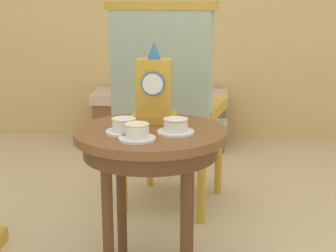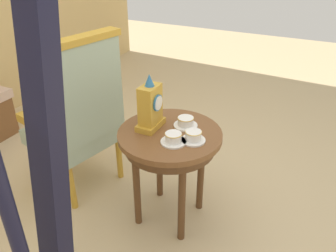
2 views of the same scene
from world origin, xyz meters
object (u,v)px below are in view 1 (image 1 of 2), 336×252
(teacup_right, at_px, (137,132))
(mantel_clock, at_px, (154,90))
(side_table, at_px, (151,150))
(teacup_left, at_px, (124,126))
(armchair, at_px, (168,106))
(window_bench, at_px, (160,118))
(teacup_center, at_px, (176,127))

(teacup_right, xyz_separation_m, mantel_clock, (0.03, 0.29, 0.11))
(side_table, height_order, teacup_left, teacup_left)
(teacup_right, height_order, armchair, armchair)
(side_table, bearing_deg, window_bench, 94.40)
(teacup_center, bearing_deg, armchair, 97.02)
(mantel_clock, distance_m, window_bench, 1.93)
(side_table, bearing_deg, teacup_center, -27.04)
(side_table, height_order, window_bench, side_table)
(teacup_left, xyz_separation_m, window_bench, (-0.06, 2.04, -0.45))
(teacup_right, xyz_separation_m, armchair, (0.05, 0.85, -0.08))
(teacup_center, height_order, window_bench, teacup_center)
(teacup_left, bearing_deg, armchair, 81.73)
(teacup_left, xyz_separation_m, teacup_right, (0.06, -0.09, 0.00))
(teacup_center, bearing_deg, teacup_left, -175.99)
(teacup_left, height_order, armchair, armchair)
(teacup_left, bearing_deg, mantel_clock, 63.32)
(side_table, distance_m, window_bench, 2.00)
(side_table, xyz_separation_m, teacup_right, (-0.03, -0.16, 0.11))
(window_bench, bearing_deg, mantel_clock, -85.22)
(armchair, bearing_deg, window_bench, 97.36)
(teacup_right, bearing_deg, window_bench, 93.24)
(teacup_right, relative_size, mantel_clock, 0.41)
(teacup_left, distance_m, armchair, 0.77)
(teacup_left, height_order, teacup_center, teacup_left)
(teacup_left, distance_m, teacup_right, 0.11)
(teacup_center, height_order, mantel_clock, mantel_clock)
(teacup_left, distance_m, teacup_center, 0.20)
(side_table, relative_size, teacup_left, 4.49)
(teacup_left, bearing_deg, teacup_right, -54.96)
(side_table, distance_m, armchair, 0.69)
(side_table, height_order, armchair, armchair)
(teacup_left, distance_m, window_bench, 2.08)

